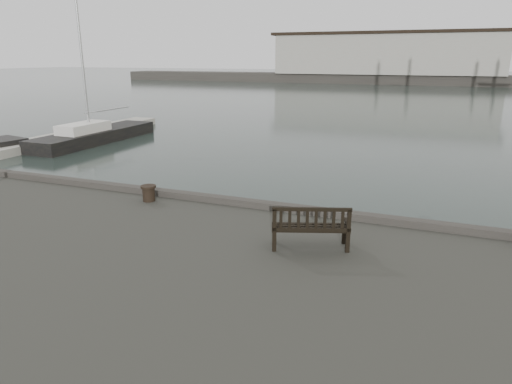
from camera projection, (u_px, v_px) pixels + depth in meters
ground at (291, 263)px, 12.66m from camera, size 400.00×400.00×0.00m
pontoon at (33, 144)px, 28.54m from camera, size 2.00×24.00×0.50m
breakwater at (402, 63)px, 95.11m from camera, size 140.00×9.50×12.20m
bench at (310, 235)px, 9.70m from camera, size 1.73×1.08×0.94m
bollard_left at (149, 193)px, 12.91m from camera, size 0.45×0.45×0.45m
yacht_c at (96, 138)px, 30.60m from camera, size 2.45×10.06×13.46m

